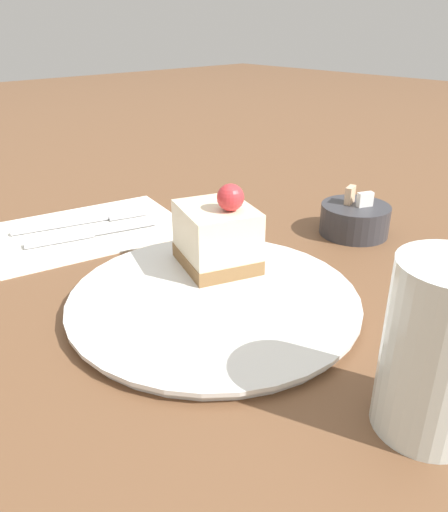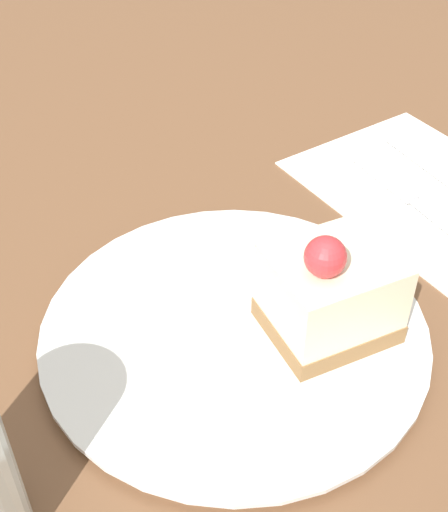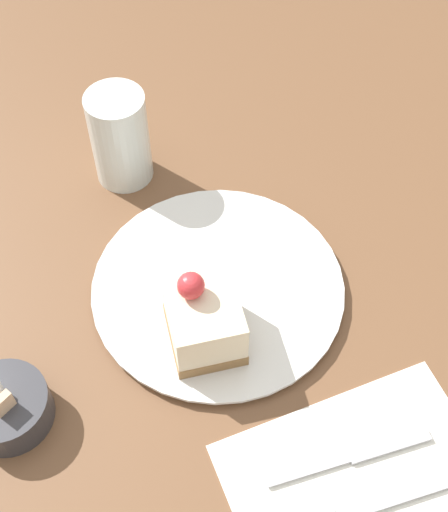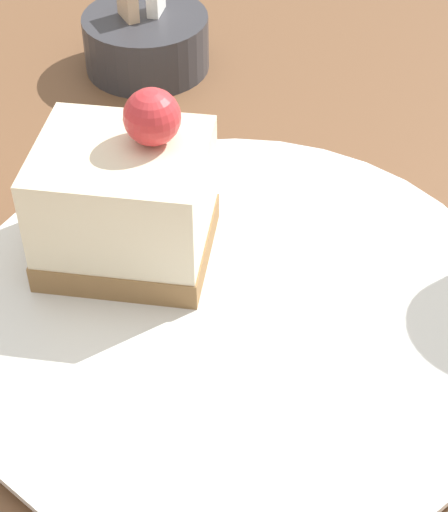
% 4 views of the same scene
% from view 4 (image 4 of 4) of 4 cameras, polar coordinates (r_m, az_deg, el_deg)
% --- Properties ---
extents(ground_plane, '(4.00, 4.00, 0.00)m').
position_cam_4_polar(ground_plane, '(0.45, -5.15, -1.41)').
color(ground_plane, brown).
extents(plate, '(0.28, 0.28, 0.01)m').
position_cam_4_polar(plate, '(0.43, 0.74, -3.54)').
color(plate, silver).
rests_on(plate, ground_plane).
extents(cake_slice, '(0.10, 0.10, 0.09)m').
position_cam_4_polar(cake_slice, '(0.43, -6.55, 3.75)').
color(cake_slice, olive).
rests_on(cake_slice, plate).
extents(sugar_bowl, '(0.09, 0.09, 0.06)m').
position_cam_4_polar(sugar_bowl, '(0.62, -5.20, 14.07)').
color(sugar_bowl, '#333338').
rests_on(sugar_bowl, ground_plane).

